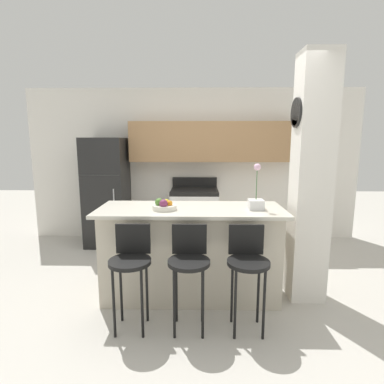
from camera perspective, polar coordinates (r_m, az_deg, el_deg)
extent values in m
plane|color=beige|center=(3.52, -0.25, -18.89)|extent=(14.00, 14.00, 0.00)
cube|color=white|center=(5.17, 0.31, 5.16)|extent=(5.60, 0.06, 2.55)
cube|color=#9E754C|center=(4.97, 3.88, 9.53)|extent=(2.68, 0.32, 0.64)
cube|color=silver|center=(4.98, 0.51, 8.85)|extent=(0.64, 0.28, 0.12)
cube|color=white|center=(3.32, 21.72, 1.91)|extent=(0.36, 0.32, 2.55)
cylinder|color=black|center=(3.24, 19.22, 14.09)|extent=(0.02, 0.29, 0.29)
cylinder|color=white|center=(3.24, 19.12, 14.09)|extent=(0.01, 0.26, 0.26)
cube|color=beige|center=(3.32, -0.25, -11.67)|extent=(1.84, 0.63, 0.95)
cube|color=beige|center=(3.17, -0.26, -3.36)|extent=(1.96, 0.75, 0.03)
cube|color=black|center=(5.11, -15.74, -3.05)|extent=(0.64, 0.66, 1.18)
cube|color=black|center=(4.99, -16.19, 6.70)|extent=(0.64, 0.66, 0.55)
cube|color=#333333|center=(4.70, -17.23, 3.09)|extent=(0.61, 0.01, 0.01)
cylinder|color=#B2B2B7|center=(4.72, -14.58, -3.30)|extent=(0.02, 0.02, 0.65)
cube|color=white|center=(4.94, 0.46, -5.06)|extent=(0.76, 0.64, 0.85)
cube|color=black|center=(4.85, 0.47, 0.15)|extent=(0.76, 0.64, 0.06)
cube|color=black|center=(5.13, 0.51, 1.92)|extent=(0.76, 0.04, 0.16)
cube|color=black|center=(4.62, 0.41, -5.58)|extent=(0.45, 0.01, 0.27)
cylinder|color=black|center=(2.74, -11.77, -12.88)|extent=(0.37, 0.37, 0.03)
cube|color=black|center=(2.83, -11.16, -8.72)|extent=(0.32, 0.02, 0.28)
cylinder|color=black|center=(2.81, -14.67, -19.90)|extent=(0.02, 0.02, 0.62)
cylinder|color=black|center=(2.76, -9.49, -20.31)|extent=(0.02, 0.02, 0.62)
cylinder|color=black|center=(3.01, -13.37, -17.67)|extent=(0.02, 0.02, 0.62)
cylinder|color=black|center=(2.97, -8.59, -17.99)|extent=(0.02, 0.02, 0.62)
cylinder|color=black|center=(2.68, -0.60, -13.24)|extent=(0.37, 0.37, 0.03)
cube|color=black|center=(2.77, -0.50, -8.95)|extent=(0.32, 0.02, 0.28)
cylinder|color=black|center=(2.72, -3.40, -20.59)|extent=(0.02, 0.02, 0.62)
cylinder|color=black|center=(2.72, 2.07, -20.67)|extent=(0.02, 0.02, 0.62)
cylinder|color=black|center=(2.94, -3.01, -18.21)|extent=(0.02, 0.02, 0.62)
cylinder|color=black|center=(2.93, 1.99, -18.26)|extent=(0.02, 0.02, 0.62)
cylinder|color=black|center=(2.71, 10.70, -13.10)|extent=(0.37, 0.37, 0.03)
cube|color=black|center=(2.80, 10.27, -8.88)|extent=(0.32, 0.02, 0.28)
cylinder|color=black|center=(2.73, 8.24, -20.54)|extent=(0.02, 0.02, 0.62)
cylinder|color=black|center=(2.77, 13.55, -20.26)|extent=(0.02, 0.02, 0.62)
cylinder|color=black|center=(2.95, 7.63, -18.17)|extent=(0.02, 0.02, 0.62)
cylinder|color=black|center=(2.98, 12.52, -17.96)|extent=(0.02, 0.02, 0.62)
cube|color=white|center=(3.17, 12.07, -2.33)|extent=(0.15, 0.15, 0.10)
cylinder|color=#386633|center=(3.14, 12.21, 1.40)|extent=(0.01, 0.01, 0.32)
sphere|color=#E5B2D1|center=(3.12, 12.33, 4.67)|extent=(0.07, 0.07, 0.07)
cylinder|color=silver|center=(3.10, -5.27, -2.93)|extent=(0.25, 0.25, 0.05)
sphere|color=orange|center=(3.07, -4.29, -2.17)|extent=(0.06, 0.06, 0.06)
sphere|color=gold|center=(3.14, -4.89, -1.91)|extent=(0.06, 0.06, 0.06)
sphere|color=#4C7F2D|center=(3.09, -6.30, -1.96)|extent=(0.08, 0.08, 0.08)
sphere|color=#7A2D56|center=(3.03, -5.46, -2.19)|extent=(0.08, 0.08, 0.08)
cylinder|color=black|center=(4.87, -10.16, -8.34)|extent=(0.28, 0.28, 0.38)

